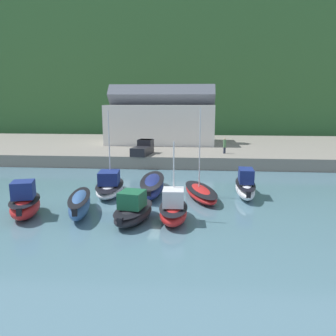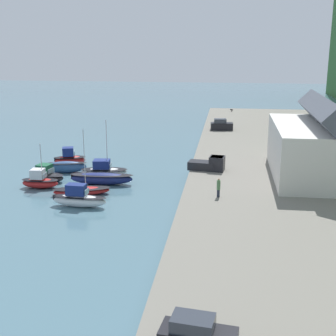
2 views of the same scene
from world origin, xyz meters
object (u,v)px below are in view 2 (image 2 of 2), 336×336
at_px(moored_boat_1, 102,178).
at_px(moored_boat_5, 65,167).
at_px(moored_boat_2, 82,191).
at_px(pickup_truck_0, 210,164).
at_px(moored_boat_6, 46,175).
at_px(parked_car_1, 221,125).
at_px(moored_boat_0, 104,170).
at_px(moored_boat_3, 79,198).
at_px(moored_boat_4, 70,159).
at_px(person_on_quay, 218,187).
at_px(dog_on_quay, 232,110).
at_px(moored_boat_7, 40,181).

bearing_deg(moored_boat_1, moored_boat_5, -128.70).
height_order(moored_boat_2, pickup_truck_0, moored_boat_2).
distance_m(moored_boat_6, parked_car_1, 39.30).
bearing_deg(moored_boat_0, moored_boat_3, -4.46).
height_order(moored_boat_6, parked_car_1, parked_car_1).
height_order(moored_boat_0, moored_boat_4, moored_boat_0).
distance_m(moored_boat_2, moored_boat_4, 14.62).
xyz_separation_m(moored_boat_0, moored_boat_6, (3.58, -6.92, 0.01)).
distance_m(moored_boat_1, moored_boat_3, 8.68).
height_order(moored_boat_5, moored_boat_6, moored_boat_6).
height_order(moored_boat_0, moored_boat_1, moored_boat_0).
distance_m(moored_boat_0, moored_boat_5, 5.89).
bearing_deg(parked_car_1, person_on_quay, -4.13).
height_order(moored_boat_4, dog_on_quay, moored_boat_4).
relative_size(moored_boat_0, moored_boat_2, 0.97).
height_order(moored_boat_1, moored_boat_4, moored_boat_4).
relative_size(moored_boat_3, moored_boat_6, 1.19).
height_order(moored_boat_0, moored_boat_7, moored_boat_0).
relative_size(parked_car_1, dog_on_quay, 5.28).
relative_size(moored_boat_7, pickup_truck_0, 1.17).
bearing_deg(dog_on_quay, parked_car_1, -148.03).
xyz_separation_m(moored_boat_5, moored_boat_7, (7.27, -0.81, 0.02)).
xyz_separation_m(moored_boat_6, parked_car_1, (-32.16, 22.52, 1.69)).
relative_size(moored_boat_4, moored_boat_7, 0.88).
bearing_deg(moored_boat_3, pickup_truck_0, 132.53).
bearing_deg(moored_boat_7, pickup_truck_0, 102.86).
relative_size(moored_boat_0, dog_on_quay, 9.53).
bearing_deg(moored_boat_7, moored_boat_1, 106.97).
bearing_deg(moored_boat_2, moored_boat_6, -143.20).
bearing_deg(moored_boat_0, moored_boat_2, -10.05).
relative_size(moored_boat_6, parked_car_1, 1.24).
xyz_separation_m(moored_boat_1, person_on_quay, (8.02, 15.37, 1.90)).
xyz_separation_m(moored_boat_4, parked_car_1, (-23.79, 22.15, 1.50)).
relative_size(moored_boat_1, parked_car_1, 1.95).
bearing_deg(person_on_quay, dog_on_quay, 178.76).
bearing_deg(person_on_quay, moored_boat_6, -109.97).
xyz_separation_m(pickup_truck_0, dog_on_quay, (-54.16, 2.88, -0.36)).
distance_m(moored_boat_5, moored_boat_7, 7.32).
bearing_deg(person_on_quay, parked_car_1, -179.24).
distance_m(moored_boat_7, dog_on_quay, 64.48).
distance_m(moored_boat_1, moored_boat_4, 11.40).
bearing_deg(moored_boat_5, moored_boat_0, 68.87).
relative_size(moored_boat_2, moored_boat_3, 1.26).
height_order(moored_boat_1, pickup_truck_0, pickup_truck_0).
bearing_deg(moored_boat_1, moored_boat_7, -74.16).
bearing_deg(moored_boat_6, moored_boat_7, 16.94).
relative_size(moored_boat_2, dog_on_quay, 9.87).
bearing_deg(moored_boat_3, moored_boat_7, -127.78).
xyz_separation_m(moored_boat_0, moored_boat_1, (3.94, 0.77, -0.02)).
bearing_deg(moored_boat_2, moored_boat_4, -171.31).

